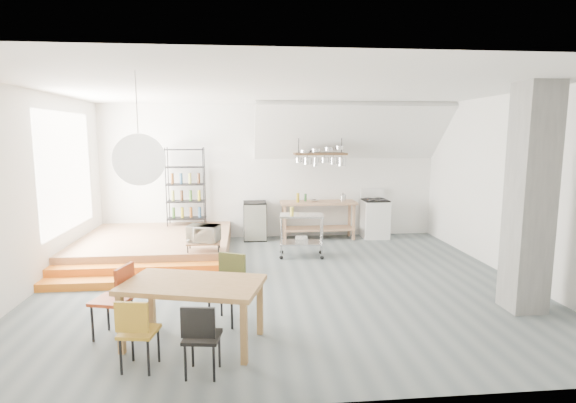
{
  "coord_description": "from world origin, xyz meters",
  "views": [
    {
      "loc": [
        -0.66,
        -7.31,
        2.48
      ],
      "look_at": [
        0.14,
        0.8,
        1.27
      ],
      "focal_mm": 28.0,
      "sensor_mm": 36.0,
      "label": 1
    }
  ],
  "objects": [
    {
      "name": "floor",
      "position": [
        0.0,
        0.0,
        0.0
      ],
      "size": [
        8.0,
        8.0,
        0.0
      ],
      "primitive_type": "plane",
      "color": "#545E61",
      "rests_on": "ground"
    },
    {
      "name": "wall_back",
      "position": [
        0.0,
        3.5,
        1.6
      ],
      "size": [
        8.0,
        0.04,
        3.2
      ],
      "primitive_type": "cube",
      "color": "silver",
      "rests_on": "ground"
    },
    {
      "name": "wall_left",
      "position": [
        -4.0,
        0.0,
        1.6
      ],
      "size": [
        0.04,
        7.0,
        3.2
      ],
      "primitive_type": "cube",
      "color": "silver",
      "rests_on": "ground"
    },
    {
      "name": "wall_right",
      "position": [
        4.0,
        0.0,
        1.6
      ],
      "size": [
        0.04,
        7.0,
        3.2
      ],
      "primitive_type": "cube",
      "color": "silver",
      "rests_on": "ground"
    },
    {
      "name": "ceiling",
      "position": [
        0.0,
        0.0,
        3.2
      ],
      "size": [
        8.0,
        7.0,
        0.02
      ],
      "primitive_type": "cube",
      "color": "white",
      "rests_on": "wall_back"
    },
    {
      "name": "slope_ceiling",
      "position": [
        1.8,
        2.9,
        2.55
      ],
      "size": [
        4.4,
        1.44,
        1.32
      ],
      "primitive_type": "cube",
      "rotation": [
        -0.73,
        0.0,
        0.0
      ],
      "color": "white",
      "rests_on": "wall_back"
    },
    {
      "name": "window_pane",
      "position": [
        -3.98,
        1.5,
        1.8
      ],
      "size": [
        0.02,
        2.5,
        2.2
      ],
      "primitive_type": "cube",
      "color": "white",
      "rests_on": "wall_left"
    },
    {
      "name": "platform",
      "position": [
        -2.5,
        2.0,
        0.2
      ],
      "size": [
        3.0,
        3.0,
        0.4
      ],
      "primitive_type": "cube",
      "color": "#A27351",
      "rests_on": "ground"
    },
    {
      "name": "step_lower",
      "position": [
        -2.5,
        0.05,
        0.07
      ],
      "size": [
        3.0,
        0.35,
        0.13
      ],
      "primitive_type": "cube",
      "color": "orange",
      "rests_on": "ground"
    },
    {
      "name": "step_upper",
      "position": [
        -2.5,
        0.4,
        0.13
      ],
      "size": [
        3.0,
        0.35,
        0.27
      ],
      "primitive_type": "cube",
      "color": "orange",
      "rests_on": "ground"
    },
    {
      "name": "concrete_column",
      "position": [
        3.3,
        -1.5,
        1.6
      ],
      "size": [
        0.5,
        0.5,
        3.2
      ],
      "primitive_type": "cube",
      "color": "slate",
      "rests_on": "ground"
    },
    {
      "name": "kitchen_counter",
      "position": [
        1.1,
        3.15,
        0.63
      ],
      "size": [
        1.8,
        0.6,
        0.91
      ],
      "color": "#A27351",
      "rests_on": "ground"
    },
    {
      "name": "stove",
      "position": [
        2.5,
        3.16,
        0.48
      ],
      "size": [
        0.6,
        0.6,
        1.18
      ],
      "color": "white",
      "rests_on": "ground"
    },
    {
      "name": "pot_rack",
      "position": [
        1.13,
        2.92,
        1.98
      ],
      "size": [
        1.2,
        0.5,
        1.43
      ],
      "color": "#412C1A",
      "rests_on": "ceiling"
    },
    {
      "name": "wire_shelving",
      "position": [
        -2.0,
        3.2,
        1.33
      ],
      "size": [
        0.88,
        0.38,
        1.8
      ],
      "color": "black",
      "rests_on": "platform"
    },
    {
      "name": "microwave_shelf",
      "position": [
        -1.4,
        0.75,
        0.55
      ],
      "size": [
        0.6,
        0.4,
        0.16
      ],
      "color": "#A27351",
      "rests_on": "platform"
    },
    {
      "name": "paper_lantern",
      "position": [
        -1.86,
        -1.97,
        2.2
      ],
      "size": [
        0.6,
        0.6,
        0.6
      ],
      "primitive_type": "sphere",
      "color": "white",
      "rests_on": "ceiling"
    },
    {
      "name": "dining_table",
      "position": [
        -1.28,
        -2.13,
        0.68
      ],
      "size": [
        1.79,
        1.29,
        0.76
      ],
      "rotation": [
        0.0,
        0.0,
        -0.27
      ],
      "color": "olive",
      "rests_on": "ground"
    },
    {
      "name": "chair_mustard",
      "position": [
        -1.8,
        -2.73,
        0.48
      ],
      "size": [
        0.43,
        0.43,
        0.81
      ],
      "rotation": [
        0.0,
        0.0,
        2.97
      ],
      "color": "#A2771B",
      "rests_on": "ground"
    },
    {
      "name": "chair_black",
      "position": [
        -1.12,
        -2.92,
        0.48
      ],
      "size": [
        0.41,
        0.41,
        0.8
      ],
      "rotation": [
        0.0,
        0.0,
        3.0
      ],
      "color": "black",
      "rests_on": "ground"
    },
    {
      "name": "chair_olive",
      "position": [
        -0.88,
        -1.49,
        0.54
      ],
      "size": [
        0.55,
        0.55,
        0.9
      ],
      "rotation": [
        0.0,
        0.0,
        -0.45
      ],
      "color": "brown",
      "rests_on": "ground"
    },
    {
      "name": "chair_red",
      "position": [
        -2.22,
        -1.88,
        0.55
      ],
      "size": [
        0.52,
        0.52,
        0.92
      ],
      "rotation": [
        0.0,
        0.0,
        -1.84
      ],
      "color": "#A43A17",
      "rests_on": "ground"
    },
    {
      "name": "rolling_cart",
      "position": [
        0.5,
        1.59,
        0.57
      ],
      "size": [
        0.94,
        0.59,
        0.88
      ],
      "rotation": [
        0.0,
        0.0,
        -0.11
      ],
      "color": "silver",
      "rests_on": "ground"
    },
    {
      "name": "mini_fridge",
      "position": [
        -0.41,
        3.2,
        0.46
      ],
      "size": [
        0.54,
        0.54,
        0.91
      ],
      "primitive_type": "cube",
      "color": "black",
      "rests_on": "ground"
    },
    {
      "name": "microwave",
      "position": [
        -1.4,
        0.75,
        0.72
      ],
      "size": [
        0.62,
        0.5,
        0.3
      ],
      "primitive_type": "imported",
      "rotation": [
        0.0,
        0.0,
        -0.26
      ],
      "color": "beige",
      "rests_on": "microwave_shelf"
    },
    {
      "name": "bowl",
      "position": [
        1.0,
        3.1,
        0.93
      ],
      "size": [
        0.23,
        0.23,
        0.05
      ],
      "primitive_type": "imported",
      "rotation": [
        0.0,
        0.0,
        0.24
      ],
      "color": "silver",
      "rests_on": "kitchen_counter"
    }
  ]
}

